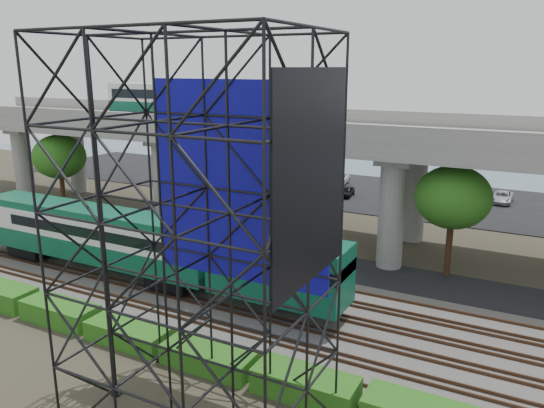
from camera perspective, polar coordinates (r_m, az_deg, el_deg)
The scene contains 13 objects.
ground at distance 32.85m, azimuth -11.30°, elevation -10.75°, with size 140.00×140.00×0.00m, color #474233.
ballast_bed at distance 34.23m, azimuth -9.19°, elevation -9.39°, with size 90.00×12.00×0.20m, color slate.
service_road at distance 40.84m, azimuth -2.05°, elevation -5.27°, with size 90.00×5.00×0.08m, color black.
parking_lot at distance 61.54m, azimuth 8.82°, elevation 1.38°, with size 90.00×18.00×0.08m, color black.
harbor_water at distance 82.30m, azimuth 13.84°, elevation 4.43°, with size 140.00×40.00×0.03m, color slate.
rail_tracks at distance 34.15m, azimuth -9.21°, elevation -9.12°, with size 90.00×9.52×0.16m.
commuter_train at distance 36.54m, azimuth -16.14°, elevation -3.56°, with size 29.30×3.06×4.30m.
overpass at distance 44.04m, azimuth 0.42°, elevation 7.16°, with size 80.00×12.00×12.40m.
scaffold_tower at distance 19.52m, azimuth -8.21°, elevation -4.77°, with size 9.36×6.36×15.00m.
hedge_strip at distance 29.12m, azimuth -15.18°, elevation -13.22°, with size 34.60×1.80×1.20m.
trees at distance 46.42m, azimuth -3.67°, elevation 4.21°, with size 40.94×16.94×7.69m.
suv at distance 47.56m, azimuth -14.44°, elevation -1.82°, with size 2.55×5.53×1.54m, color black.
parked_cars at distance 61.01m, azimuth 8.80°, elevation 1.91°, with size 34.67×9.77×1.31m.
Camera 1 is at (19.08, -22.85, 13.89)m, focal length 35.00 mm.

